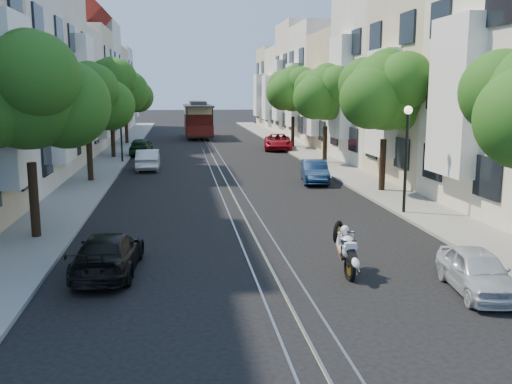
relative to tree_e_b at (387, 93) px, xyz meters
name	(u,v)px	position (x,y,z in m)	size (l,w,h in m)	color
ground	(211,152)	(-7.26, 19.02, -4.73)	(200.00, 200.00, 0.00)	black
sidewalk_east	(300,150)	(-0.01, 19.02, -4.67)	(2.50, 80.00, 0.12)	gray
sidewalk_west	(117,153)	(-14.51, 19.02, -4.67)	(2.50, 80.00, 0.12)	gray
rail_left	(204,152)	(-7.81, 19.02, -4.72)	(0.06, 80.00, 0.02)	gray
rail_slot	(211,152)	(-7.26, 19.02, -4.72)	(0.06, 80.00, 0.02)	gray
rail_right	(218,152)	(-6.71, 19.02, -4.72)	(0.06, 80.00, 0.02)	gray
lane_line	(211,152)	(-7.26, 19.02, -4.73)	(0.08, 80.00, 0.01)	tan
townhouses_east	(358,86)	(4.61, 18.94, 0.45)	(7.75, 72.00, 12.00)	beige
townhouses_west	(51,87)	(-19.13, 18.94, 0.35)	(7.75, 72.00, 11.76)	silver
tree_e_b	(387,93)	(0.00, 0.00, 0.00)	(4.93, 4.08, 6.68)	black
tree_e_c	(327,94)	(0.00, 11.00, -0.13)	(4.84, 3.99, 6.52)	black
tree_e_d	(294,90)	(0.00, 22.00, 0.13)	(5.01, 4.16, 6.85)	black
tree_w_a	(28,95)	(-14.40, -7.00, 0.00)	(4.93, 4.08, 6.68)	black
tree_w_b	(88,99)	(-14.40, 5.00, -0.34)	(4.72, 3.87, 6.27)	black
tree_w_c	(111,87)	(-14.40, 16.00, 0.34)	(5.13, 4.28, 7.09)	black
tree_w_d	(126,93)	(-14.40, 27.00, -0.13)	(4.84, 3.99, 6.52)	black
lamp_east	(407,143)	(-0.96, -4.98, -1.89)	(0.32, 0.32, 4.16)	black
lamp_west	(121,121)	(-13.56, 13.02, -1.89)	(0.32, 0.32, 4.16)	black
sportbike_rider	(345,247)	(-5.40, -11.90, -3.97)	(0.48, 1.73, 1.42)	black
cable_car	(198,118)	(-7.76, 33.22, -2.70)	(2.91, 8.97, 3.43)	black
parked_car_e_near	(478,271)	(-2.58, -13.61, -4.20)	(1.26, 3.14, 1.07)	silver
parked_car_e_mid	(315,172)	(-2.60, 3.27, -4.13)	(1.27, 3.64, 1.20)	#0C203F
parked_car_e_far	(278,142)	(-1.66, 20.17, -4.07)	(2.20, 4.76, 1.32)	maroon
parked_car_w_near	(108,253)	(-11.67, -10.92, -4.17)	(1.57, 3.86, 1.12)	black
parked_car_w_mid	(148,159)	(-11.66, 9.61, -4.10)	(1.35, 3.86, 1.27)	silver
parked_car_w_far	(141,146)	(-12.59, 17.78, -4.07)	(1.58, 3.91, 1.33)	black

